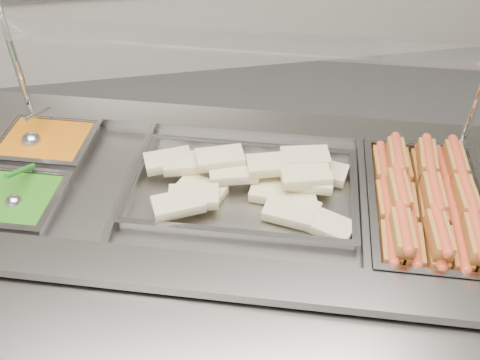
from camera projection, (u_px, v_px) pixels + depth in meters
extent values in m
cube|color=gray|center=(227.00, 276.00, 1.87)|extent=(1.83, 1.18, 0.82)
cube|color=gray|center=(204.00, 275.00, 1.34)|extent=(1.73, 0.64, 0.03)
cube|color=gray|center=(239.00, 122.00, 1.83)|extent=(1.73, 0.64, 0.03)
cube|color=black|center=(225.00, 213.00, 1.66)|extent=(1.62, 0.97, 0.02)
cube|color=gray|center=(363.00, 197.00, 1.54)|extent=(0.18, 0.52, 0.01)
cube|color=gray|center=(131.00, 176.00, 1.61)|extent=(0.18, 0.52, 0.01)
cube|color=gray|center=(193.00, 337.00, 1.25)|extent=(1.69, 0.73, 0.02)
cylinder|color=silver|center=(13.00, 54.00, 1.73)|extent=(0.02, 0.02, 0.42)
cube|color=silver|center=(232.00, 41.00, 1.48)|extent=(1.57, 0.72, 0.08)
cube|color=#AC4F09|center=(48.00, 148.00, 1.76)|extent=(0.31, 0.28, 0.08)
cube|color=#16620F|center=(11.00, 206.00, 1.56)|extent=(0.31, 0.28, 0.08)
cube|color=#984E20|center=(390.00, 245.00, 1.42)|extent=(0.09, 0.15, 0.05)
cylinder|color=red|center=(392.00, 240.00, 1.41)|extent=(0.08, 0.16, 0.03)
cube|color=#984E20|center=(386.00, 203.00, 1.54)|extent=(0.09, 0.15, 0.05)
cylinder|color=red|center=(387.00, 197.00, 1.53)|extent=(0.07, 0.16, 0.03)
cube|color=#984E20|center=(382.00, 165.00, 1.66)|extent=(0.08, 0.15, 0.05)
cylinder|color=red|center=(383.00, 161.00, 1.65)|extent=(0.07, 0.16, 0.03)
cube|color=#984E20|center=(413.00, 247.00, 1.41)|extent=(0.09, 0.15, 0.05)
cylinder|color=red|center=(415.00, 242.00, 1.40)|extent=(0.08, 0.16, 0.03)
cube|color=#984E20|center=(406.00, 204.00, 1.54)|extent=(0.09, 0.15, 0.05)
cylinder|color=red|center=(408.00, 199.00, 1.52)|extent=(0.08, 0.16, 0.03)
cube|color=#984E20|center=(401.00, 167.00, 1.66)|extent=(0.09, 0.15, 0.05)
cylinder|color=red|center=(402.00, 162.00, 1.65)|extent=(0.07, 0.16, 0.03)
cube|color=#984E20|center=(436.00, 250.00, 1.41)|extent=(0.09, 0.15, 0.05)
cylinder|color=red|center=(438.00, 244.00, 1.39)|extent=(0.07, 0.16, 0.03)
cube|color=#984E20|center=(428.00, 206.00, 1.53)|extent=(0.09, 0.15, 0.05)
cylinder|color=red|center=(429.00, 201.00, 1.52)|extent=(0.08, 0.16, 0.03)
cube|color=#984E20|center=(421.00, 169.00, 1.65)|extent=(0.09, 0.15, 0.05)
cylinder|color=red|center=(422.00, 164.00, 1.64)|extent=(0.07, 0.16, 0.03)
cube|color=#984E20|center=(459.00, 252.00, 1.40)|extent=(0.09, 0.15, 0.05)
cylinder|color=red|center=(461.00, 247.00, 1.39)|extent=(0.08, 0.16, 0.03)
cube|color=#984E20|center=(449.00, 208.00, 1.53)|extent=(0.09, 0.15, 0.05)
cylinder|color=red|center=(451.00, 203.00, 1.51)|extent=(0.07, 0.16, 0.03)
cube|color=#984E20|center=(440.00, 171.00, 1.65)|extent=(0.08, 0.15, 0.05)
cylinder|color=red|center=(442.00, 165.00, 1.63)|extent=(0.07, 0.16, 0.03)
cube|color=#984E20|center=(470.00, 210.00, 1.52)|extent=(0.09, 0.15, 0.05)
cylinder|color=red|center=(472.00, 205.00, 1.51)|extent=(0.07, 0.16, 0.03)
cube|color=#984E20|center=(403.00, 233.00, 1.39)|extent=(0.08, 0.15, 0.05)
cylinder|color=red|center=(404.00, 227.00, 1.37)|extent=(0.07, 0.16, 0.03)
cube|color=#984E20|center=(399.00, 190.00, 1.51)|extent=(0.08, 0.15, 0.05)
cylinder|color=red|center=(400.00, 185.00, 1.49)|extent=(0.06, 0.16, 0.03)
cube|color=#984E20|center=(397.00, 157.00, 1.62)|extent=(0.09, 0.15, 0.05)
cylinder|color=red|center=(398.00, 152.00, 1.60)|extent=(0.07, 0.16, 0.03)
cube|color=#984E20|center=(439.00, 235.00, 1.38)|extent=(0.08, 0.15, 0.05)
cylinder|color=red|center=(441.00, 229.00, 1.37)|extent=(0.07, 0.16, 0.03)
cube|color=#984E20|center=(433.00, 195.00, 1.50)|extent=(0.09, 0.15, 0.05)
cylinder|color=red|center=(435.00, 189.00, 1.48)|extent=(0.07, 0.16, 0.03)
cube|color=#984E20|center=(427.00, 158.00, 1.61)|extent=(0.09, 0.15, 0.05)
cylinder|color=red|center=(429.00, 153.00, 1.60)|extent=(0.08, 0.16, 0.03)
cube|color=#984E20|center=(476.00, 239.00, 1.37)|extent=(0.09, 0.15, 0.05)
cylinder|color=red|center=(478.00, 233.00, 1.36)|extent=(0.08, 0.16, 0.03)
cube|color=#984E20|center=(466.00, 197.00, 1.49)|extent=(0.08, 0.15, 0.05)
cylinder|color=red|center=(468.00, 191.00, 1.48)|extent=(0.07, 0.16, 0.03)
cube|color=#984E20|center=(455.00, 160.00, 1.61)|extent=(0.09, 0.15, 0.05)
cylinder|color=red|center=(457.00, 155.00, 1.59)|extent=(0.07, 0.16, 0.03)
cube|color=#CEBC8A|center=(294.00, 208.00, 1.51)|extent=(0.16, 0.15, 0.03)
cube|color=#CEBC8A|center=(292.00, 204.00, 1.52)|extent=(0.15, 0.10, 0.03)
cube|color=#CEBC8A|center=(275.00, 193.00, 1.56)|extent=(0.16, 0.13, 0.03)
cube|color=#CEBC8A|center=(323.00, 171.00, 1.63)|extent=(0.16, 0.14, 0.03)
cube|color=#CEBC8A|center=(289.00, 213.00, 1.49)|extent=(0.16, 0.14, 0.03)
cube|color=#CEBC8A|center=(273.00, 175.00, 1.62)|extent=(0.16, 0.15, 0.03)
cube|color=#CEBC8A|center=(327.00, 225.00, 1.46)|extent=(0.16, 0.15, 0.03)
cube|color=#CEBC8A|center=(201.00, 190.00, 1.57)|extent=(0.16, 0.15, 0.03)
cube|color=#CEBC8A|center=(194.00, 197.00, 1.50)|extent=(0.15, 0.10, 0.03)
cube|color=#CEBC8A|center=(168.00, 161.00, 1.62)|extent=(0.15, 0.10, 0.03)
cube|color=#CEBC8A|center=(187.00, 163.00, 1.61)|extent=(0.15, 0.09, 0.03)
cube|color=#CEBC8A|center=(178.00, 204.00, 1.49)|extent=(0.15, 0.10, 0.03)
cube|color=#CEBC8A|center=(233.00, 172.00, 1.57)|extent=(0.15, 0.09, 0.03)
cube|color=#CEBC8A|center=(308.00, 181.00, 1.55)|extent=(0.16, 0.12, 0.03)
cube|color=#CEBC8A|center=(306.00, 176.00, 1.53)|extent=(0.15, 0.09, 0.03)
cube|color=#CEBC8A|center=(305.00, 157.00, 1.58)|extent=(0.15, 0.10, 0.03)
cube|color=#CEBC8A|center=(271.00, 165.00, 1.57)|extent=(0.15, 0.09, 0.03)
cube|color=#CEBC8A|center=(220.00, 158.00, 1.59)|extent=(0.14, 0.08, 0.03)
sphere|color=silver|center=(32.00, 142.00, 1.72)|extent=(0.07, 0.07, 0.07)
cylinder|color=silver|center=(37.00, 114.00, 1.74)|extent=(0.06, 0.16, 0.07)
sphere|color=silver|center=(14.00, 203.00, 1.52)|extent=(0.05, 0.05, 0.05)
cylinder|color=#157618|center=(20.00, 171.00, 1.54)|extent=(0.06, 0.14, 0.09)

